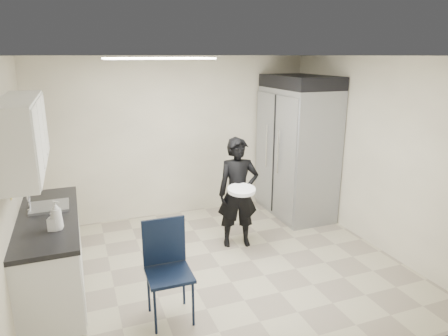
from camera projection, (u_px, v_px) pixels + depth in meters
name	position (u px, v px, depth m)	size (l,w,h in m)	color
floor	(220.00, 267.00, 5.10)	(4.50, 4.50, 0.00)	tan
ceiling	(219.00, 56.00, 4.39)	(4.50, 4.50, 0.00)	white
back_wall	(178.00, 138.00, 6.54)	(4.50, 4.50, 0.00)	beige
left_wall	(8.00, 191.00, 3.98)	(4.00, 4.00, 0.00)	beige
right_wall	(372.00, 153.00, 5.52)	(4.00, 4.00, 0.00)	beige
ceiling_panel	(158.00, 58.00, 4.55)	(1.20, 0.60, 0.02)	white
lower_counter	(52.00, 255.00, 4.50)	(0.60, 1.90, 0.86)	silver
countertop	(47.00, 218.00, 4.37)	(0.64, 1.95, 0.05)	black
sink	(50.00, 211.00, 4.61)	(0.42, 0.40, 0.14)	gray
faucet	(29.00, 201.00, 4.50)	(0.02, 0.02, 0.24)	silver
upper_cabinets	(22.00, 135.00, 4.07)	(0.35, 1.80, 0.75)	silver
towel_dispenser	(28.00, 134.00, 5.14)	(0.22, 0.30, 0.35)	black
notice_sticker_left	(11.00, 195.00, 4.09)	(0.00, 0.12, 0.07)	yellow
notice_sticker_right	(14.00, 193.00, 4.28)	(0.00, 0.12, 0.07)	yellow
commercial_fridge	(297.00, 153.00, 6.59)	(0.80, 1.35, 2.10)	gray
fridge_compressor	(301.00, 82.00, 6.27)	(0.80, 1.35, 0.20)	black
folding_chair	(169.00, 275.00, 3.97)	(0.44, 0.44, 0.99)	black
man_tuxedo	(238.00, 193.00, 5.50)	(0.57, 0.38, 1.55)	black
bucket_lid	(241.00, 190.00, 5.23)	(0.37, 0.37, 0.05)	silver
soap_bottle_a	(56.00, 215.00, 3.99)	(0.12, 0.12, 0.31)	white
soap_bottle_b	(53.00, 221.00, 3.99)	(0.09, 0.09, 0.20)	silver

